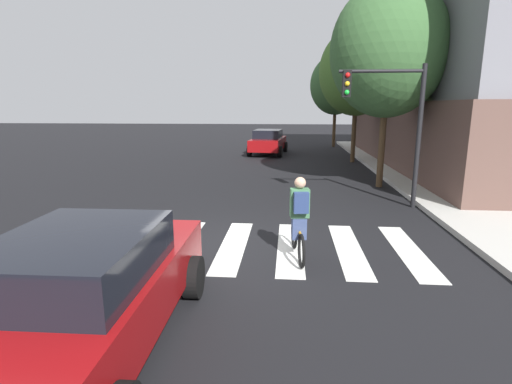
{
  "coord_description": "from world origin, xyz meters",
  "views": [
    {
      "loc": [
        1.54,
        -8.09,
        3.02
      ],
      "look_at": [
        0.79,
        0.82,
        1.04
      ],
      "focal_mm": 27.31,
      "sensor_mm": 36.0,
      "label": 1
    }
  ],
  "objects": [
    {
      "name": "street_tree_far",
      "position": [
        4.93,
        22.08,
        4.56
      ],
      "size": [
        3.79,
        3.79,
        6.75
      ],
      "color": "#4C3823",
      "rests_on": "ground"
    },
    {
      "name": "fire_hydrant",
      "position": [
        7.26,
        7.24,
        0.53
      ],
      "size": [
        0.33,
        0.22,
        0.78
      ],
      "color": "gold",
      "rests_on": "sidewalk"
    },
    {
      "name": "crosswalk_stripes",
      "position": [
        0.35,
        0.0,
        0.01
      ],
      "size": [
        8.07,
        3.27,
        0.01
      ],
      "color": "silver",
      "rests_on": "ground"
    },
    {
      "name": "manhole_cover",
      "position": [
        -0.64,
        -3.11,
        0.0
      ],
      "size": [
        0.64,
        0.64,
        0.01
      ],
      "primitive_type": "cylinder",
      "color": "#473D1E",
      "rests_on": "ground"
    },
    {
      "name": "traffic_light_near",
      "position": [
        4.51,
        3.77,
        2.86
      ],
      "size": [
        2.47,
        0.28,
        4.2
      ],
      "color": "black",
      "rests_on": "ground"
    },
    {
      "name": "cyclist",
      "position": [
        1.76,
        -0.68,
        0.84
      ],
      "size": [
        0.39,
        1.7,
        1.69
      ],
      "color": "black",
      "rests_on": "ground"
    },
    {
      "name": "street_tree_near",
      "position": [
        5.01,
        6.88,
        4.96
      ],
      "size": [
        4.13,
        4.13,
        7.34
      ],
      "color": "#4C3823",
      "rests_on": "ground"
    },
    {
      "name": "sedan_mid",
      "position": [
        0.21,
        16.94,
        0.8
      ],
      "size": [
        2.48,
        4.68,
        1.56
      ],
      "color": "maroon",
      "rests_on": "ground"
    },
    {
      "name": "street_tree_mid",
      "position": [
        5.05,
        13.66,
        4.79
      ],
      "size": [
        3.99,
        3.99,
        7.09
      ],
      "color": "#4C3823",
      "rests_on": "ground"
    },
    {
      "name": "ground_plane",
      "position": [
        0.0,
        0.0,
        0.0
      ],
      "size": [
        120.0,
        120.0,
        0.0
      ],
      "primitive_type": "plane",
      "color": "black"
    },
    {
      "name": "sedan_near",
      "position": [
        -0.88,
        -3.93,
        0.82
      ],
      "size": [
        2.22,
        4.63,
        1.59
      ],
      "color": "maroon",
      "rests_on": "ground"
    }
  ]
}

